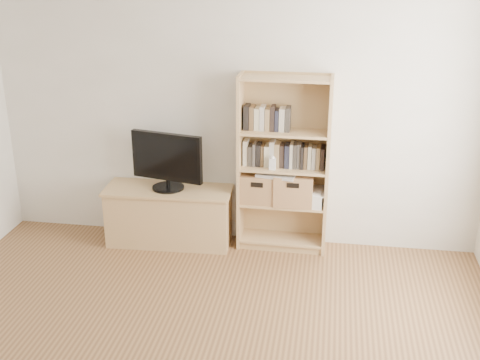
% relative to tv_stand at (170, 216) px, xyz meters
% --- Properties ---
extents(back_wall, '(4.50, 0.02, 2.60)m').
position_rel_tv_stand_xyz_m(back_wall, '(0.60, 0.22, 1.04)').
color(back_wall, silver).
rests_on(back_wall, floor).
extents(tv_stand, '(1.17, 0.48, 0.53)m').
position_rel_tv_stand_xyz_m(tv_stand, '(0.00, 0.00, 0.00)').
color(tv_stand, tan).
rests_on(tv_stand, floor).
extents(bookshelf, '(0.82, 0.30, 1.64)m').
position_rel_tv_stand_xyz_m(bookshelf, '(1.07, 0.07, 0.55)').
color(bookshelf, tan).
rests_on(bookshelf, floor).
extents(television, '(0.69, 0.20, 0.54)m').
position_rel_tv_stand_xyz_m(television, '(0.00, 0.00, 0.56)').
color(television, black).
rests_on(television, tv_stand).
extents(books_row_mid, '(0.89, 0.19, 0.24)m').
position_rel_tv_stand_xyz_m(books_row_mid, '(1.07, 0.09, 0.66)').
color(books_row_mid, '#B2AA98').
rests_on(books_row_mid, bookshelf).
extents(books_row_upper, '(0.35, 0.14, 0.18)m').
position_rel_tv_stand_xyz_m(books_row_upper, '(0.89, 0.09, 0.96)').
color(books_row_upper, '#B2AA98').
rests_on(books_row_upper, bookshelf).
extents(baby_monitor, '(0.06, 0.04, 0.11)m').
position_rel_tv_stand_xyz_m(baby_monitor, '(0.97, -0.02, 0.59)').
color(baby_monitor, white).
rests_on(baby_monitor, bookshelf).
extents(basket_left, '(0.34, 0.28, 0.27)m').
position_rel_tv_stand_xyz_m(basket_left, '(0.85, 0.07, 0.33)').
color(basket_left, '#A8784C').
rests_on(basket_left, bookshelf).
extents(basket_right, '(0.35, 0.29, 0.29)m').
position_rel_tv_stand_xyz_m(basket_right, '(1.17, 0.06, 0.34)').
color(basket_right, '#A8784C').
rests_on(basket_right, bookshelf).
extents(laptop, '(0.39, 0.30, 0.03)m').
position_rel_tv_stand_xyz_m(laptop, '(1.02, 0.05, 0.47)').
color(laptop, silver).
rests_on(laptop, basket_left).
extents(magazine_stack, '(0.20, 0.28, 0.12)m').
position_rel_tv_stand_xyz_m(magazine_stack, '(1.35, 0.06, 0.25)').
color(magazine_stack, silver).
rests_on(magazine_stack, bookshelf).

